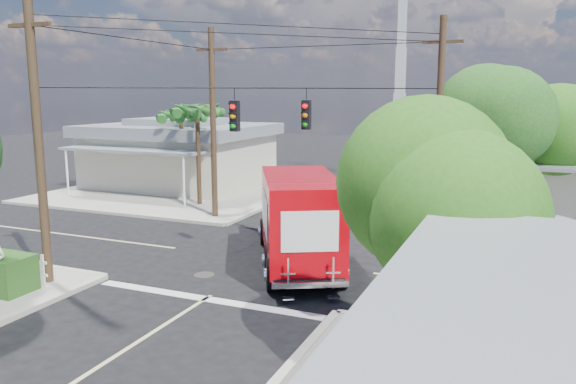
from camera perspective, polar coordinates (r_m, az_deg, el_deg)
The scene contains 15 objects.
ground at distance 20.72m, azimuth -2.17°, elevation -6.89°, with size 120.00×120.00×0.00m, color black.
sidewalk_ne at distance 29.53m, azimuth 27.20°, elevation -2.74°, with size 14.12×14.12×0.14m.
sidewalk_nw at distance 35.20m, azimuth -10.73°, elevation 0.12°, with size 14.12×14.12×0.14m.
road_markings at distance 19.46m, azimuth -4.03°, elevation -8.03°, with size 32.00×32.00×0.01m.
building_nw at distance 36.83m, azimuth -10.94°, elevation 3.92°, with size 10.80×10.20×4.30m.
radio_tower at distance 38.76m, azimuth 11.27°, elevation 9.28°, with size 0.80×0.80×17.00m.
tree_ne_front at distance 24.76m, azimuth 20.20°, elevation 6.50°, with size 4.21×4.14×6.66m.
tree_ne_back at distance 26.99m, azimuth 25.90°, elevation 5.12°, with size 3.77×3.66×5.82m.
tree_se at distance 10.97m, azimuth 15.06°, elevation -0.79°, with size 3.67×3.54×5.62m.
palm_nw_front at distance 30.04m, azimuth -9.21°, elevation 8.03°, with size 3.01×3.08×5.59m.
palm_nw_back at distance 32.39m, azimuth -10.80°, elevation 7.46°, with size 3.01×3.08×5.19m.
utility_poles at distance 22.00m, azimuth -4.23°, elevation 6.47°, with size 12.00×10.68×9.00m.
vending_boxes at distance 24.80m, azimuth 17.93°, elevation -2.90°, with size 1.90×0.50×1.10m.
delivery_truck at distance 19.73m, azimuth 1.02°, elevation -2.74°, with size 5.49×7.76×3.29m.
parked_car at distance 22.04m, azimuth 26.24°, elevation -4.59°, with size 2.86×6.20×1.72m, color silver.
Camera 1 is at (8.44, -17.94, 6.04)m, focal length 35.00 mm.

